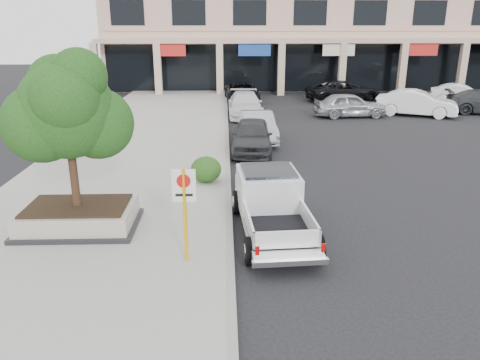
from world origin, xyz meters
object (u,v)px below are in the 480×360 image
(curb_car_d, at_px, (242,92))
(lot_car_e, at_px, (337,90))
(curb_car_a, at_px, (252,136))
(curb_car_c, at_px, (245,104))
(lot_car_a, at_px, (350,105))
(planter, at_px, (79,217))
(lot_car_d, at_px, (344,91))
(planter_tree, at_px, (73,110))
(curb_car_b, at_px, (258,127))
(lot_car_f, at_px, (461,94))
(lot_car_b, at_px, (416,103))
(no_parking_sign, at_px, (185,203))
(pickup_truck, at_px, (273,207))

(curb_car_d, relative_size, lot_car_e, 1.23)
(curb_car_a, height_order, curb_car_c, curb_car_a)
(lot_car_a, bearing_deg, curb_car_c, 81.96)
(planter, bearing_deg, lot_car_d, 60.45)
(planter_tree, bearing_deg, curb_car_d, 77.18)
(curb_car_b, height_order, lot_car_f, curb_car_b)
(planter, height_order, lot_car_e, lot_car_e)
(planter_tree, relative_size, curb_car_c, 0.78)
(lot_car_f, bearing_deg, lot_car_e, 98.65)
(curb_car_a, distance_m, lot_car_b, 13.94)
(curb_car_d, bearing_deg, lot_car_f, -7.38)
(no_parking_sign, relative_size, curb_car_c, 0.45)
(curb_car_b, xyz_separation_m, curb_car_c, (-0.33, 6.70, 0.02))
(curb_car_b, bearing_deg, lot_car_a, 41.67)
(curb_car_a, bearing_deg, pickup_truck, -85.32)
(curb_car_a, relative_size, curb_car_b, 1.00)
(planter_tree, distance_m, lot_car_b, 23.63)
(no_parking_sign, height_order, lot_car_e, no_parking_sign)
(curb_car_b, distance_m, lot_car_a, 8.83)
(curb_car_c, bearing_deg, lot_car_f, 16.21)
(planter, distance_m, lot_car_d, 26.57)
(planter_tree, xyz_separation_m, curb_car_c, (5.25, 17.25, -2.67))
(curb_car_d, distance_m, lot_car_b, 12.48)
(lot_car_b, relative_size, lot_car_f, 1.17)
(curb_car_b, height_order, curb_car_c, curb_car_c)
(lot_car_f, bearing_deg, curb_car_a, 151.44)
(no_parking_sign, distance_m, pickup_truck, 2.97)
(pickup_truck, bearing_deg, planter, 173.46)
(lot_car_b, height_order, lot_car_d, lot_car_b)
(no_parking_sign, distance_m, curb_car_c, 19.58)
(curb_car_a, distance_m, lot_car_d, 16.47)
(planter_tree, height_order, lot_car_d, planter_tree)
(lot_car_f, bearing_deg, lot_car_d, 105.37)
(pickup_truck, height_order, curb_car_a, pickup_truck)
(lot_car_e, bearing_deg, lot_car_d, -154.43)
(lot_car_f, bearing_deg, no_parking_sign, 164.22)
(lot_car_a, distance_m, lot_car_e, 7.30)
(planter, bearing_deg, lot_car_e, 62.08)
(curb_car_a, bearing_deg, curb_car_c, 93.99)
(curb_car_d, bearing_deg, lot_car_a, -47.54)
(planter, bearing_deg, no_parking_sign, -32.83)
(curb_car_c, bearing_deg, curb_car_b, -87.44)
(pickup_truck, distance_m, lot_car_a, 18.43)
(planter_tree, bearing_deg, pickup_truck, -4.62)
(curb_car_a, relative_size, curb_car_d, 0.88)
(curb_car_a, bearing_deg, curb_car_b, 84.06)
(lot_car_a, distance_m, lot_car_b, 4.34)
(planter_tree, height_order, no_parking_sign, planter_tree)
(curb_car_b, height_order, lot_car_a, lot_car_a)
(planter, bearing_deg, lot_car_b, 46.56)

